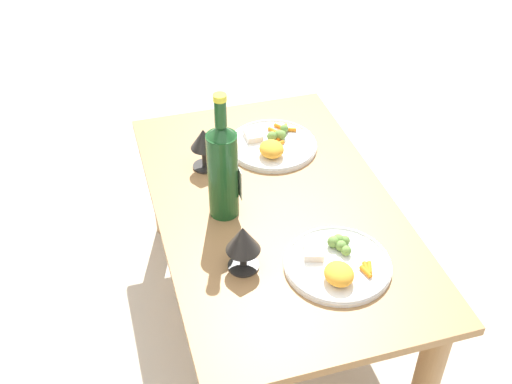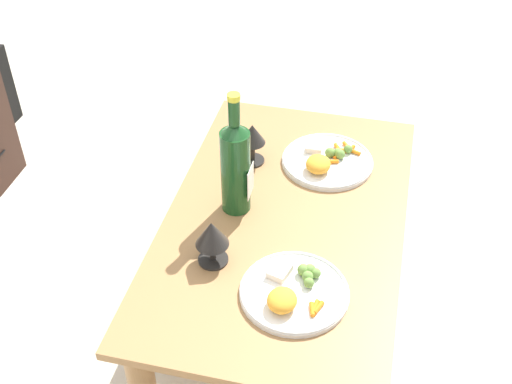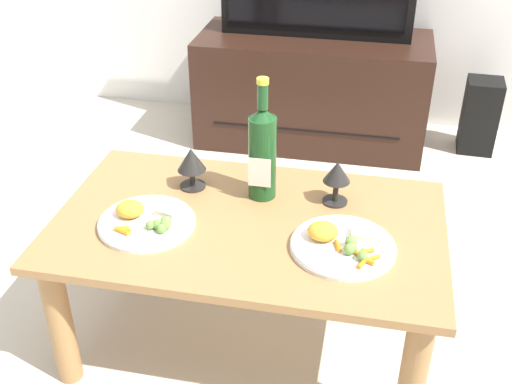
% 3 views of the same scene
% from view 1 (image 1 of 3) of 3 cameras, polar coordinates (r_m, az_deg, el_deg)
% --- Properties ---
extents(ground_plane, '(6.40, 6.40, 0.00)m').
position_cam_1_polar(ground_plane, '(2.09, 1.51, -10.53)').
color(ground_plane, beige).
extents(dining_table, '(1.09, 0.65, 0.44)m').
position_cam_1_polar(dining_table, '(1.83, 1.69, -3.15)').
color(dining_table, '#9E7042').
rests_on(dining_table, ground_plane).
extents(wine_bottle, '(0.08, 0.08, 0.37)m').
position_cam_1_polar(wine_bottle, '(1.66, -3.01, 2.19)').
color(wine_bottle, '#19471E').
rests_on(wine_bottle, dining_table).
extents(goblet_left, '(0.09, 0.09, 0.13)m').
position_cam_1_polar(goblet_left, '(1.54, -1.18, -4.42)').
color(goblet_left, black).
rests_on(goblet_left, dining_table).
extents(goblet_right, '(0.08, 0.08, 0.13)m').
position_cam_1_polar(goblet_right, '(1.87, -4.73, 4.54)').
color(goblet_right, black).
rests_on(goblet_right, dining_table).
extents(dinner_plate_left, '(0.27, 0.27, 0.06)m').
position_cam_1_polar(dinner_plate_left, '(1.60, 7.32, -6.39)').
color(dinner_plate_left, white).
rests_on(dinner_plate_left, dining_table).
extents(dinner_plate_right, '(0.28, 0.28, 0.06)m').
position_cam_1_polar(dinner_plate_right, '(1.99, 1.47, 4.31)').
color(dinner_plate_right, white).
rests_on(dinner_plate_right, dining_table).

